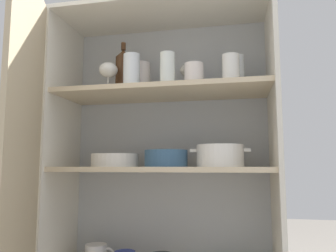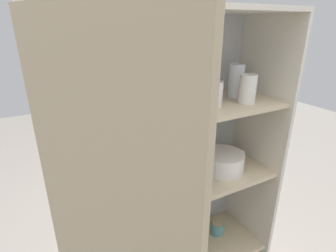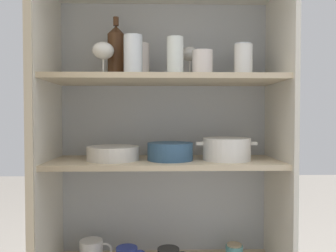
% 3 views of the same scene
% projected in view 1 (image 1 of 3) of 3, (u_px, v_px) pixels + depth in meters
% --- Properties ---
extents(cupboard_back_panel, '(0.93, 0.02, 1.43)m').
position_uv_depth(cupboard_back_panel, '(169.00, 179.00, 1.51)').
color(cupboard_back_panel, '#B2B7BC').
rests_on(cupboard_back_panel, ground_plane).
extents(cupboard_side_left, '(0.02, 0.34, 1.43)m').
position_uv_depth(cupboard_side_left, '(61.00, 179.00, 1.44)').
color(cupboard_side_left, silver).
rests_on(cupboard_side_left, ground_plane).
extents(cupboard_side_right, '(0.02, 0.34, 1.43)m').
position_uv_depth(cupboard_side_right, '(276.00, 181.00, 1.26)').
color(cupboard_side_right, silver).
rests_on(cupboard_side_right, ground_plane).
extents(cupboard_top_panel, '(0.93, 0.34, 0.02)m').
position_uv_depth(cupboard_top_panel, '(162.00, 14.00, 1.44)').
color(cupboard_top_panel, silver).
rests_on(cupboard_top_panel, cupboard_side_left).
extents(shelf_board_middle, '(0.89, 0.30, 0.02)m').
position_uv_depth(shelf_board_middle, '(162.00, 169.00, 1.36)').
color(shelf_board_middle, beige).
extents(shelf_board_upper, '(0.89, 0.30, 0.02)m').
position_uv_depth(shelf_board_upper, '(162.00, 93.00, 1.40)').
color(shelf_board_upper, beige).
extents(cupboard_door, '(0.19, 0.44, 1.43)m').
position_uv_depth(cupboard_door, '(21.00, 184.00, 1.05)').
color(cupboard_door, tan).
rests_on(cupboard_door, ground_plane).
extents(tumbler_glass_0, '(0.08, 0.08, 0.13)m').
position_uv_depth(tumbler_glass_0, '(141.00, 78.00, 1.45)').
color(tumbler_glass_0, silver).
rests_on(tumbler_glass_0, shelf_board_upper).
extents(tumbler_glass_1, '(0.07, 0.07, 0.14)m').
position_uv_depth(tumbler_glass_1, '(237.00, 72.00, 1.37)').
color(tumbler_glass_1, white).
rests_on(tumbler_glass_1, shelf_board_upper).
extents(tumbler_glass_2, '(0.08, 0.08, 0.10)m').
position_uv_depth(tumbler_glass_2, '(194.00, 75.00, 1.34)').
color(tumbler_glass_2, silver).
rests_on(tumbler_glass_2, shelf_board_upper).
extents(tumbler_glass_3, '(0.07, 0.07, 0.15)m').
position_uv_depth(tumbler_glass_3, '(132.00, 72.00, 1.38)').
color(tumbler_glass_3, white).
rests_on(tumbler_glass_3, shelf_board_upper).
extents(tumbler_glass_4, '(0.06, 0.06, 0.14)m').
position_uv_depth(tumbler_glass_4, '(167.00, 70.00, 1.33)').
color(tumbler_glass_4, white).
rests_on(tumbler_glass_4, shelf_board_upper).
extents(tumbler_glass_5, '(0.07, 0.07, 0.11)m').
position_uv_depth(tumbler_glass_5, '(231.00, 69.00, 1.28)').
color(tumbler_glass_5, white).
rests_on(tumbler_glass_5, shelf_board_upper).
extents(wine_glass_0, '(0.07, 0.07, 0.13)m').
position_uv_depth(wine_glass_0, '(188.00, 71.00, 1.46)').
color(wine_glass_0, white).
rests_on(wine_glass_0, shelf_board_upper).
extents(wine_glass_1, '(0.08, 0.08, 0.13)m').
position_uv_depth(wine_glass_1, '(108.00, 71.00, 1.43)').
color(wine_glass_1, white).
rests_on(wine_glass_1, shelf_board_upper).
extents(wine_bottle, '(0.07, 0.07, 0.25)m').
position_uv_depth(wine_bottle, '(123.00, 72.00, 1.50)').
color(wine_bottle, '#4C2D19').
rests_on(wine_bottle, shelf_board_upper).
extents(plate_stack_white, '(0.20, 0.20, 0.05)m').
position_uv_depth(plate_stack_white, '(115.00, 160.00, 1.39)').
color(plate_stack_white, silver).
rests_on(plate_stack_white, shelf_board_middle).
extents(mixing_bowl_large, '(0.18, 0.18, 0.07)m').
position_uv_depth(mixing_bowl_large, '(166.00, 158.00, 1.35)').
color(mixing_bowl_large, '#33567A').
rests_on(mixing_bowl_large, shelf_board_middle).
extents(casserole_dish, '(0.24, 0.19, 0.09)m').
position_uv_depth(casserole_dish, '(220.00, 156.00, 1.30)').
color(casserole_dish, white).
rests_on(casserole_dish, shelf_board_middle).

